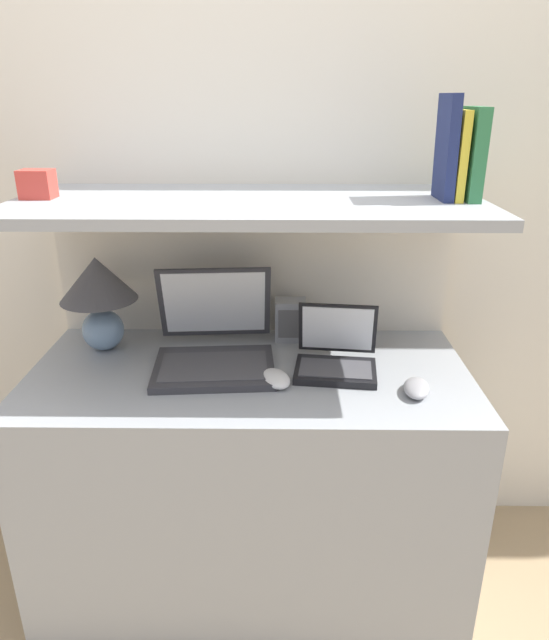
{
  "coord_description": "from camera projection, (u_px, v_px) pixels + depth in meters",
  "views": [
    {
      "loc": [
        0.09,
        -1.13,
        1.46
      ],
      "look_at": [
        0.07,
        0.3,
        0.89
      ],
      "focal_mm": 32.0,
      "sensor_mm": 36.0,
      "label": 1
    }
  ],
  "objects": [
    {
      "name": "book_green",
      "position": [
        472.0,
        154.0,
        1.44
      ],
      "size": [
        0.03,
        0.15,
        0.23
      ],
      "color": "#2D7042",
      "rests_on": "shelf"
    },
    {
      "name": "book_navy",
      "position": [
        446.0,
        148.0,
        1.44
      ],
      "size": [
        0.03,
        0.13,
        0.26
      ],
      "color": "navy",
      "rests_on": "shelf"
    },
    {
      "name": "shelf",
      "position": [
        248.0,
        204.0,
        1.5
      ],
      "size": [
        1.23,
        0.54,
        0.03
      ],
      "color": "#999EA3",
      "rests_on": "back_riser"
    },
    {
      "name": "table_lamp",
      "position": [
        98.0,
        291.0,
        1.67
      ],
      "size": [
        0.22,
        0.22,
        0.29
      ],
      "color": "#7593B2",
      "rests_on": "desk"
    },
    {
      "name": "desk",
      "position": [
        251.0,
        480.0,
        1.73
      ],
      "size": [
        1.23,
        0.6,
        0.74
      ],
      "color": "#999EA3",
      "rests_on": "ground_plane"
    },
    {
      "name": "computer_mouse",
      "position": [
        276.0,
        379.0,
        1.52
      ],
      "size": [
        0.1,
        0.13,
        0.03
      ],
      "color": "white",
      "rests_on": "desk"
    },
    {
      "name": "second_mouse",
      "position": [
        416.0,
        388.0,
        1.47
      ],
      "size": [
        0.09,
        0.12,
        0.03
      ],
      "color": "#99999E",
      "rests_on": "desk"
    },
    {
      "name": "router_box",
      "position": [
        290.0,
        320.0,
        1.78
      ],
      "size": [
        0.09,
        0.07,
        0.13
      ],
      "color": "gray",
      "rests_on": "desk"
    },
    {
      "name": "wall_back",
      "position": [
        253.0,
        185.0,
        1.77
      ],
      "size": [
        6.0,
        0.05,
        2.4
      ],
      "color": "silver",
      "rests_on": "ground_plane"
    },
    {
      "name": "back_riser",
      "position": [
        255.0,
        368.0,
        1.95
      ],
      "size": [
        1.23,
        0.04,
        1.18
      ],
      "color": "silver",
      "rests_on": "ground_plane"
    },
    {
      "name": "shelf_gadget",
      "position": [
        37.0,
        184.0,
        1.48
      ],
      "size": [
        0.08,
        0.07,
        0.07
      ],
      "color": "#CC3D33",
      "rests_on": "shelf"
    },
    {
      "name": "book_yellow",
      "position": [
        457.0,
        156.0,
        1.44
      ],
      "size": [
        0.02,
        0.13,
        0.22
      ],
      "color": "gold",
      "rests_on": "shelf"
    },
    {
      "name": "laptop_small",
      "position": [
        336.0,
        356.0,
        1.59
      ],
      "size": [
        0.24,
        0.22,
        0.18
      ],
      "color": "black",
      "rests_on": "desk"
    },
    {
      "name": "laptop_large",
      "position": [
        214.0,
        345.0,
        1.63
      ],
      "size": [
        0.36,
        0.38,
        0.26
      ],
      "color": "#333338",
      "rests_on": "desk"
    }
  ]
}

